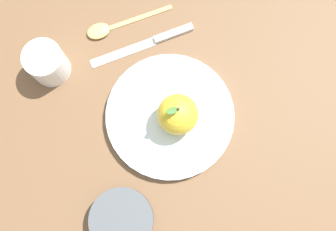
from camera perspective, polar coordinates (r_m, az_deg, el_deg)
ground_plane at (r=0.76m, az=-0.06°, el=0.74°), size 2.40×2.40×0.00m
dinner_plate at (r=0.74m, az=0.00°, el=-0.14°), size 0.25×0.25×0.02m
apple at (r=0.70m, az=1.47°, el=0.16°), size 0.08×0.08×0.09m
side_bowl at (r=0.72m, az=-6.91°, el=-15.08°), size 0.12×0.12×0.03m
cup at (r=0.78m, az=-17.56°, el=7.49°), size 0.08×0.08×0.07m
knife at (r=0.80m, az=-2.43°, el=10.90°), size 0.22×0.02×0.01m
spoon at (r=0.82m, az=-8.78°, el=12.74°), size 0.18×0.04×0.01m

